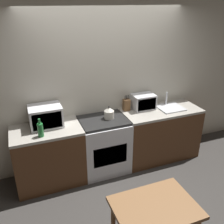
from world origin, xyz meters
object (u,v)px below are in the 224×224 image
object	(u,v)px
toaster_oven	(143,102)
dining_table	(154,215)
stove_range	(104,145)
microwave	(46,116)
bottle	(40,130)
kettle	(109,113)

from	to	relation	value
toaster_oven	dining_table	distance (m)	2.04
stove_range	microwave	size ratio (longest dim) A/B	1.97
bottle	toaster_oven	distance (m)	1.74
bottle	microwave	bearing A→B (deg)	68.87
stove_range	kettle	world-z (taller)	kettle
microwave	toaster_oven	world-z (taller)	microwave
kettle	microwave	distance (m)	0.94
kettle	bottle	distance (m)	1.06
microwave	kettle	bearing A→B (deg)	-6.05
dining_table	toaster_oven	bearing A→B (deg)	65.99
bottle	dining_table	xyz separation A→B (m)	(0.89, -1.50, -0.38)
dining_table	stove_range	bearing A→B (deg)	88.13
kettle	dining_table	xyz separation A→B (m)	(-0.15, -1.69, -0.37)
microwave	dining_table	distance (m)	2.00
stove_range	toaster_oven	xyz separation A→B (m)	(0.76, 0.15, 0.58)
bottle	dining_table	world-z (taller)	bottle
stove_range	toaster_oven	bearing A→B (deg)	11.36
kettle	toaster_oven	xyz separation A→B (m)	(0.66, 0.14, 0.04)
microwave	bottle	size ratio (longest dim) A/B	1.76
kettle	dining_table	bearing A→B (deg)	-95.21
kettle	toaster_oven	size ratio (longest dim) A/B	0.55
stove_range	microwave	world-z (taller)	microwave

